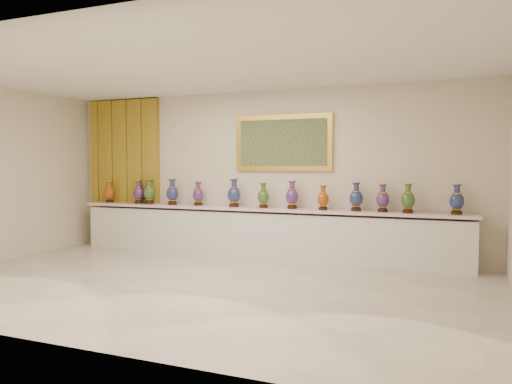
% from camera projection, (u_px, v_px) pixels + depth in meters
% --- Properties ---
extents(ground, '(8.00, 8.00, 0.00)m').
position_uv_depth(ground, '(197.00, 285.00, 6.87)').
color(ground, beige).
rests_on(ground, ground).
extents(room, '(8.00, 8.00, 8.00)m').
position_uv_depth(room, '(147.00, 169.00, 9.98)').
color(room, beige).
rests_on(room, ground).
extents(counter, '(7.28, 0.48, 0.90)m').
position_uv_depth(counter, '(259.00, 233.00, 8.94)').
color(counter, white).
rests_on(counter, ground).
extents(vase_0, '(0.24, 0.24, 0.44)m').
position_uv_depth(vase_0, '(110.00, 193.00, 10.14)').
color(vase_0, black).
rests_on(vase_0, counter).
extents(vase_1, '(0.28, 0.28, 0.46)m').
position_uv_depth(vase_1, '(139.00, 193.00, 9.88)').
color(vase_1, black).
rests_on(vase_1, counter).
extents(vase_2, '(0.24, 0.24, 0.48)m').
position_uv_depth(vase_2, '(149.00, 193.00, 9.78)').
color(vase_2, black).
rests_on(vase_2, counter).
extents(vase_3, '(0.23, 0.23, 0.50)m').
position_uv_depth(vase_3, '(173.00, 193.00, 9.54)').
color(vase_3, black).
rests_on(vase_3, counter).
extents(vase_4, '(0.24, 0.24, 0.45)m').
position_uv_depth(vase_4, '(198.00, 195.00, 9.39)').
color(vase_4, black).
rests_on(vase_4, counter).
extents(vase_5, '(0.27, 0.27, 0.51)m').
position_uv_depth(vase_5, '(234.00, 194.00, 9.05)').
color(vase_5, black).
rests_on(vase_5, counter).
extents(vase_6, '(0.22, 0.22, 0.45)m').
position_uv_depth(vase_6, '(263.00, 197.00, 8.86)').
color(vase_6, black).
rests_on(vase_6, counter).
extents(vase_7, '(0.29, 0.29, 0.49)m').
position_uv_depth(vase_7, '(292.00, 196.00, 8.67)').
color(vase_7, black).
rests_on(vase_7, counter).
extents(vase_8, '(0.23, 0.23, 0.42)m').
position_uv_depth(vase_8, '(323.00, 199.00, 8.43)').
color(vase_8, black).
rests_on(vase_8, counter).
extents(vase_9, '(0.27, 0.27, 0.48)m').
position_uv_depth(vase_9, '(356.00, 198.00, 8.23)').
color(vase_9, black).
rests_on(vase_9, counter).
extents(vase_10, '(0.23, 0.23, 0.46)m').
position_uv_depth(vase_10, '(383.00, 199.00, 8.08)').
color(vase_10, black).
rests_on(vase_10, counter).
extents(vase_11, '(0.26, 0.26, 0.47)m').
position_uv_depth(vase_11, '(408.00, 200.00, 7.88)').
color(vase_11, black).
rests_on(vase_11, counter).
extents(vase_12, '(0.29, 0.29, 0.47)m').
position_uv_depth(vase_12, '(457.00, 201.00, 7.66)').
color(vase_12, black).
rests_on(vase_12, counter).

